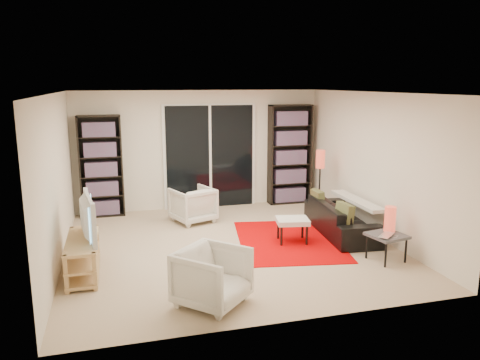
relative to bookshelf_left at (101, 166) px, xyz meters
name	(u,v)px	position (x,y,z in m)	size (l,w,h in m)	color
floor	(230,246)	(1.95, -2.33, -0.98)	(5.00, 5.00, 0.00)	beige
wall_back	(200,150)	(1.95, 0.17, 0.22)	(5.00, 0.02, 2.40)	white
wall_front	(288,216)	(1.95, -4.83, 0.22)	(5.00, 0.02, 2.40)	white
wall_left	(57,181)	(-0.55, -2.33, 0.22)	(0.02, 5.00, 2.40)	white
wall_right	(374,165)	(4.45, -2.33, 0.22)	(0.02, 5.00, 2.40)	white
ceiling	(229,93)	(1.95, -2.33, 1.42)	(5.00, 5.00, 0.02)	white
sliding_door	(210,157)	(2.15, 0.13, 0.07)	(1.92, 0.08, 2.16)	white
bookshelf_left	(101,166)	(0.00, 0.00, 0.00)	(0.80, 0.30, 1.95)	black
bookshelf_right	(290,155)	(3.85, 0.00, 0.07)	(0.90, 0.30, 2.10)	black
tv_stand	(83,256)	(-0.23, -2.89, -0.71)	(0.40, 1.24, 0.50)	#D8B27A
tv	(82,218)	(-0.21, -2.89, -0.18)	(1.03, 0.13, 0.59)	black
rug	(288,240)	(2.94, -2.34, -0.97)	(1.61, 2.18, 0.01)	#D70001
sofa	(341,218)	(3.96, -2.21, -0.70)	(1.90, 0.74, 0.55)	black
armchair_back	(193,205)	(1.61, -0.86, -0.65)	(0.69, 0.71, 0.65)	silver
armchair_front	(212,277)	(1.27, -4.21, -0.64)	(0.72, 0.74, 0.68)	silver
ottoman	(292,222)	(2.97, -2.42, -0.63)	(0.58, 0.51, 0.40)	silver
side_table	(387,237)	(4.00, -3.52, -0.62)	(0.57, 0.57, 0.40)	#48484D
laptop	(390,236)	(3.97, -3.65, -0.56)	(0.34, 0.22, 0.03)	silver
table_lamp	(390,219)	(4.11, -3.40, -0.39)	(0.17, 0.17, 0.37)	#CC4129
floor_lamp	(320,166)	(4.06, -1.06, -0.01)	(0.19, 0.19, 1.28)	black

